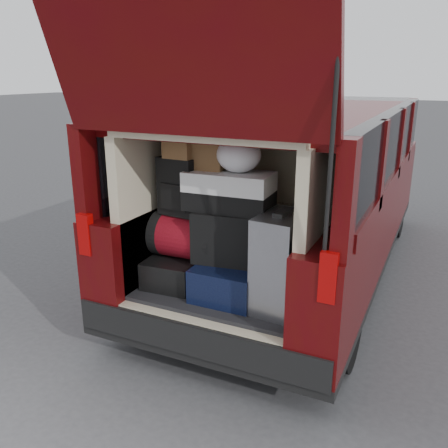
{
  "coord_description": "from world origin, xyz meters",
  "views": [
    {
      "loc": [
        1.37,
        -2.76,
        2.1
      ],
      "look_at": [
        -0.03,
        0.2,
        1.06
      ],
      "focal_mm": 38.0,
      "sensor_mm": 36.0,
      "label": 1
    }
  ],
  "objects_px": {
    "black_hardshell": "(178,269)",
    "black_soft_case": "(231,236)",
    "red_duffel": "(187,236)",
    "twotone_duffel": "(229,191)",
    "backpack": "(180,186)",
    "silver_roller": "(281,262)",
    "navy_hardshell": "(232,278)"
  },
  "relations": [
    {
      "from": "navy_hardshell",
      "to": "twotone_duffel",
      "type": "xyz_separation_m",
      "value": [
        -0.06,
        0.07,
        0.63
      ]
    },
    {
      "from": "backpack",
      "to": "black_soft_case",
      "type": "bearing_deg",
      "value": 6.69
    },
    {
      "from": "navy_hardshell",
      "to": "backpack",
      "type": "height_order",
      "value": "backpack"
    },
    {
      "from": "black_hardshell",
      "to": "black_soft_case",
      "type": "distance_m",
      "value": 0.55
    },
    {
      "from": "twotone_duffel",
      "to": "backpack",
      "type": "bearing_deg",
      "value": -179.5
    },
    {
      "from": "red_duffel",
      "to": "twotone_duffel",
      "type": "xyz_separation_m",
      "value": [
        0.34,
        0.03,
        0.38
      ]
    },
    {
      "from": "silver_roller",
      "to": "black_soft_case",
      "type": "relative_size",
      "value": 1.29
    },
    {
      "from": "navy_hardshell",
      "to": "black_soft_case",
      "type": "height_order",
      "value": "black_soft_case"
    },
    {
      "from": "navy_hardshell",
      "to": "red_duffel",
      "type": "xyz_separation_m",
      "value": [
        -0.4,
        0.04,
        0.26
      ]
    },
    {
      "from": "black_hardshell",
      "to": "backpack",
      "type": "xyz_separation_m",
      "value": [
        0.03,
        0.03,
        0.65
      ]
    },
    {
      "from": "silver_roller",
      "to": "black_hardshell",
      "type": "bearing_deg",
      "value": 179.59
    },
    {
      "from": "black_soft_case",
      "to": "twotone_duffel",
      "type": "height_order",
      "value": "twotone_duffel"
    },
    {
      "from": "silver_roller",
      "to": "twotone_duffel",
      "type": "height_order",
      "value": "twotone_duffel"
    },
    {
      "from": "navy_hardshell",
      "to": "black_soft_case",
      "type": "xyz_separation_m",
      "value": [
        -0.03,
        0.04,
        0.31
      ]
    },
    {
      "from": "navy_hardshell",
      "to": "twotone_duffel",
      "type": "height_order",
      "value": "twotone_duffel"
    },
    {
      "from": "silver_roller",
      "to": "red_duffel",
      "type": "xyz_separation_m",
      "value": [
        -0.78,
        0.09,
        0.04
      ]
    },
    {
      "from": "red_duffel",
      "to": "black_soft_case",
      "type": "bearing_deg",
      "value": 0.65
    },
    {
      "from": "silver_roller",
      "to": "twotone_duffel",
      "type": "relative_size",
      "value": 1.1
    },
    {
      "from": "red_duffel",
      "to": "black_hardshell",
      "type": "bearing_deg",
      "value": -171.22
    },
    {
      "from": "black_hardshell",
      "to": "black_soft_case",
      "type": "xyz_separation_m",
      "value": [
        0.45,
        0.02,
        0.33
      ]
    },
    {
      "from": "black_hardshell",
      "to": "backpack",
      "type": "bearing_deg",
      "value": 40.43
    },
    {
      "from": "red_duffel",
      "to": "backpack",
      "type": "relative_size",
      "value": 1.2
    },
    {
      "from": "backpack",
      "to": "silver_roller",
      "type": "bearing_deg",
      "value": 0.31
    },
    {
      "from": "red_duffel",
      "to": "black_soft_case",
      "type": "distance_m",
      "value": 0.37
    },
    {
      "from": "black_hardshell",
      "to": "silver_roller",
      "type": "relative_size",
      "value": 0.79
    },
    {
      "from": "navy_hardshell",
      "to": "backpack",
      "type": "xyz_separation_m",
      "value": [
        -0.45,
        0.05,
        0.64
      ]
    },
    {
      "from": "black_hardshell",
      "to": "red_duffel",
      "type": "relative_size",
      "value": 1.03
    },
    {
      "from": "silver_roller",
      "to": "black_soft_case",
      "type": "xyz_separation_m",
      "value": [
        -0.41,
        0.1,
        0.1
      ]
    },
    {
      "from": "silver_roller",
      "to": "backpack",
      "type": "distance_m",
      "value": 0.94
    },
    {
      "from": "red_duffel",
      "to": "black_soft_case",
      "type": "xyz_separation_m",
      "value": [
        0.37,
        0.01,
        0.05
      ]
    },
    {
      "from": "backpack",
      "to": "twotone_duffel",
      "type": "relative_size",
      "value": 0.7
    },
    {
      "from": "red_duffel",
      "to": "silver_roller",
      "type": "bearing_deg",
      "value": -7.17
    }
  ]
}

